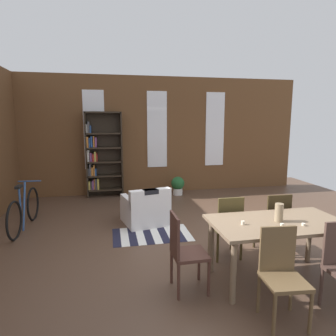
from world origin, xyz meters
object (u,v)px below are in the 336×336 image
object	(u,v)px
dining_table	(278,229)
bookshelf_tall	(101,155)
dining_chair_head_left	(184,250)
dining_chair_near_left	(282,272)
bicycle_second	(24,211)
dining_chair_far_right	(274,221)
armchair_white	(146,210)
vase_on_table	(279,213)
potted_plant_by_shelf	(178,185)
dining_chair_far_left	(227,225)

from	to	relation	value
dining_table	bookshelf_tall	xyz separation A→B (m)	(-2.25, 4.75, 0.42)
dining_table	dining_chair_head_left	world-z (taller)	dining_chair_head_left
dining_chair_near_left	bicycle_second	bearing A→B (deg)	135.01
dining_chair_near_left	bookshelf_tall	bearing A→B (deg)	109.09
dining_chair_far_right	armchair_white	xyz separation A→B (m)	(-1.75, 1.71, -0.23)
dining_chair_head_left	dining_table	bearing A→B (deg)	0.05
dining_chair_near_left	bicycle_second	size ratio (longest dim) A/B	0.55
dining_chair_near_left	bookshelf_tall	distance (m)	5.78
dining_chair_head_left	armchair_white	xyz separation A→B (m)	(-0.16, 2.40, -0.23)
vase_on_table	dining_chair_head_left	distance (m)	1.27
dining_chair_far_right	armchair_white	size ratio (longest dim) A/B	1.00
dining_table	vase_on_table	bearing A→B (deg)	0.00
potted_plant_by_shelf	dining_chair_head_left	bearing A→B (deg)	-102.43
dining_chair_far_left	bookshelf_tall	size ratio (longest dim) A/B	0.42
bookshelf_tall	dining_chair_far_right	bearing A→B (deg)	-57.10
potted_plant_by_shelf	dining_chair_near_left	bearing A→B (deg)	-91.61
dining_chair_far_left	armchair_white	bearing A→B (deg)	120.14
vase_on_table	dining_chair_near_left	xyz separation A→B (m)	(-0.37, -0.69, -0.38)
dining_table	armchair_white	bearing A→B (deg)	119.81
dining_table	dining_chair_near_left	bearing A→B (deg)	-118.44
dining_chair_far_right	potted_plant_by_shelf	bearing A→B (deg)	99.03
dining_chair_far_right	dining_chair_far_left	size ratio (longest dim) A/B	1.00
dining_table	dining_chair_far_right	xyz separation A→B (m)	(0.38, 0.68, -0.17)
dining_chair_near_left	potted_plant_by_shelf	world-z (taller)	dining_chair_near_left
armchair_white	dining_chair_far_right	bearing A→B (deg)	-44.34
dining_table	potted_plant_by_shelf	size ratio (longest dim) A/B	3.34
armchair_white	dining_chair_far_left	bearing A→B (deg)	-59.86
dining_chair_head_left	armchair_white	world-z (taller)	dining_chair_head_left
dining_table	potted_plant_by_shelf	xyz separation A→B (m)	(-0.23, 4.48, -0.41)
dining_chair_head_left	dining_chair_far_right	size ratio (longest dim) A/B	1.00
dining_table	dining_chair_far_right	distance (m)	0.80
armchair_white	dining_table	bearing A→B (deg)	-60.19
dining_table	dining_chair_far_right	size ratio (longest dim) A/B	1.77
vase_on_table	armchair_white	bearing A→B (deg)	119.84
vase_on_table	dining_chair_far_right	bearing A→B (deg)	61.27
bicycle_second	armchair_white	bearing A→B (deg)	-4.85
dining_chair_near_left	armchair_white	distance (m)	3.25
dining_chair_far_left	bicycle_second	distance (m)	3.78
dining_table	vase_on_table	distance (m)	0.21
dining_chair_head_left	potted_plant_by_shelf	xyz separation A→B (m)	(0.99, 4.48, -0.24)
armchair_white	vase_on_table	bearing A→B (deg)	-60.16
dining_chair_far_right	armchair_white	distance (m)	2.46
dining_chair_head_left	dining_chair_near_left	world-z (taller)	same
dining_chair_far_right	dining_table	bearing A→B (deg)	-118.85
dining_chair_near_left	bookshelf_tall	size ratio (longest dim) A/B	0.42
dining_table	dining_chair_head_left	distance (m)	1.23
vase_on_table	bookshelf_tall	size ratio (longest dim) A/B	0.10
dining_chair_far_left	potted_plant_by_shelf	distance (m)	3.81
bookshelf_tall	potted_plant_by_shelf	bearing A→B (deg)	-7.55
dining_chair_head_left	dining_chair_far_left	distance (m)	1.08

